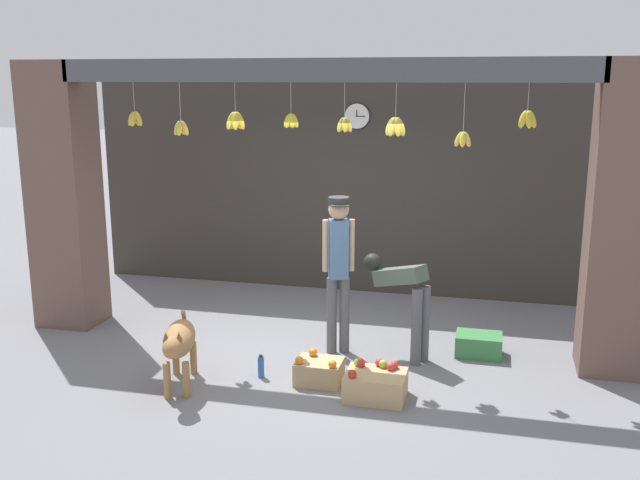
% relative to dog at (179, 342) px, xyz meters
% --- Properties ---
extents(ground_plane, '(60.00, 60.00, 0.00)m').
position_rel_dog_xyz_m(ground_plane, '(1.03, 1.15, -0.47)').
color(ground_plane, slate).
extents(shop_back_wall, '(7.53, 0.12, 3.14)m').
position_rel_dog_xyz_m(shop_back_wall, '(1.03, 3.63, 1.10)').
color(shop_back_wall, '#38332D').
rests_on(shop_back_wall, ground_plane).
extents(shop_pillar_left, '(0.70, 0.60, 3.14)m').
position_rel_dog_xyz_m(shop_pillar_left, '(-2.09, 1.45, 1.10)').
color(shop_pillar_left, brown).
rests_on(shop_pillar_left, ground_plane).
extents(shop_pillar_right, '(0.70, 0.60, 3.14)m').
position_rel_dog_xyz_m(shop_pillar_right, '(4.15, 1.45, 1.10)').
color(shop_pillar_right, brown).
rests_on(shop_pillar_right, ground_plane).
extents(storefront_awning, '(5.63, 0.30, 0.87)m').
position_rel_dog_xyz_m(storefront_awning, '(1.04, 1.27, 2.51)').
color(storefront_awning, '#4C4C51').
extents(dog, '(0.50, 1.05, 0.70)m').
position_rel_dog_xyz_m(dog, '(0.00, 0.00, 0.00)').
color(dog, '#9E7042').
rests_on(dog, ground_plane).
extents(shopkeeper, '(0.33, 0.30, 1.73)m').
position_rel_dog_xyz_m(shopkeeper, '(1.30, 1.25, 0.56)').
color(shopkeeper, '#56565B').
rests_on(shopkeeper, ground_plane).
extents(worker_stooping, '(0.76, 0.55, 1.08)m').
position_rel_dog_xyz_m(worker_stooping, '(2.00, 1.29, 0.25)').
color(worker_stooping, '#56565B').
rests_on(worker_stooping, ground_plane).
extents(fruit_crate_oranges, '(0.45, 0.37, 0.30)m').
position_rel_dog_xyz_m(fruit_crate_oranges, '(1.28, 0.43, -0.35)').
color(fruit_crate_oranges, tan).
rests_on(fruit_crate_oranges, ground_plane).
extents(fruit_crate_apples, '(0.56, 0.44, 0.33)m').
position_rel_dog_xyz_m(fruit_crate_apples, '(1.88, 0.22, -0.33)').
color(fruit_crate_apples, tan).
rests_on(fruit_crate_apples, ground_plane).
extents(produce_box_green, '(0.49, 0.36, 0.24)m').
position_rel_dog_xyz_m(produce_box_green, '(2.80, 1.54, -0.35)').
color(produce_box_green, '#387A42').
rests_on(produce_box_green, ground_plane).
extents(water_bottle, '(0.06, 0.06, 0.24)m').
position_rel_dog_xyz_m(water_bottle, '(0.69, 0.41, -0.36)').
color(water_bottle, '#2D60AD').
rests_on(water_bottle, ground_plane).
extents(wall_clock, '(0.35, 0.03, 0.35)m').
position_rel_dog_xyz_m(wall_clock, '(1.04, 3.55, 1.97)').
color(wall_clock, black).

